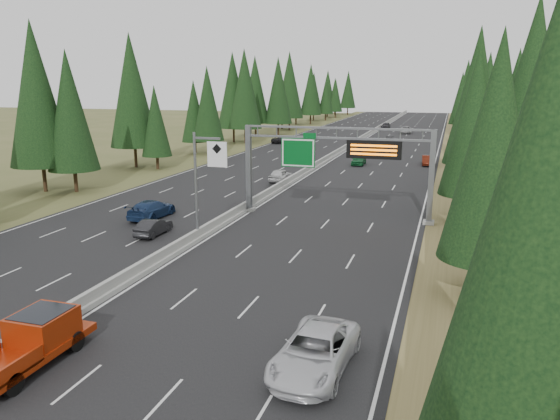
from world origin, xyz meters
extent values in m
cube|color=black|center=(0.00, 80.00, 0.04)|extent=(32.00, 260.00, 0.08)
cube|color=olive|center=(17.80, 80.00, 0.03)|extent=(3.60, 260.00, 0.06)
cube|color=#495125|center=(-17.80, 80.00, 0.03)|extent=(3.60, 260.00, 0.06)
cube|color=gray|center=(0.00, 80.00, 0.23)|extent=(0.70, 260.00, 0.30)
cube|color=gray|center=(0.00, 80.00, 0.63)|extent=(0.30, 260.00, 0.60)
cube|color=slate|center=(0.35, 35.00, 3.98)|extent=(0.45, 0.45, 7.80)
cube|color=gray|center=(0.35, 35.00, 0.23)|extent=(0.90, 0.90, 0.30)
cube|color=slate|center=(16.20, 35.00, 3.98)|extent=(0.45, 0.45, 7.80)
cube|color=gray|center=(16.20, 35.00, 0.23)|extent=(0.90, 0.90, 0.30)
cube|color=slate|center=(8.28, 35.00, 7.80)|extent=(15.85, 0.35, 0.16)
cube|color=slate|center=(8.28, 35.00, 6.96)|extent=(15.85, 0.35, 0.16)
cube|color=#054C19|center=(5.00, 34.75, 5.63)|extent=(3.00, 0.10, 2.50)
cube|color=silver|center=(5.00, 34.69, 5.63)|extent=(2.85, 0.02, 2.35)
cube|color=#054C19|center=(6.00, 34.75, 7.13)|extent=(1.10, 0.10, 0.45)
cube|color=black|center=(11.50, 34.70, 6.13)|extent=(4.50, 0.40, 1.50)
cube|color=orange|center=(11.50, 34.48, 6.48)|extent=(3.80, 0.02, 0.18)
cube|color=orange|center=(11.50, 34.48, 6.13)|extent=(3.80, 0.02, 0.18)
cube|color=orange|center=(11.50, 34.48, 5.78)|extent=(3.80, 0.02, 0.18)
cylinder|color=slate|center=(0.00, 25.00, 4.08)|extent=(0.20, 0.20, 8.00)
cube|color=gray|center=(0.00, 25.00, 0.18)|extent=(0.50, 0.50, 0.20)
cube|color=slate|center=(1.00, 25.00, 7.68)|extent=(2.00, 0.15, 0.15)
cube|color=silver|center=(1.80, 24.88, 6.58)|extent=(1.50, 0.06, 1.80)
cone|color=black|center=(19.76, 3.24, 8.39)|extent=(5.21, 5.21, 12.15)
cylinder|color=black|center=(19.71, 19.74, 1.14)|extent=(0.40, 0.40, 2.29)
cone|color=black|center=(19.71, 19.74, 8.30)|extent=(5.15, 5.15, 12.02)
cylinder|color=black|center=(23.82, 23.06, 1.21)|extent=(0.40, 0.40, 2.42)
cylinder|color=black|center=(19.30, 37.33, 1.16)|extent=(0.40, 0.40, 2.33)
cone|color=black|center=(19.30, 37.33, 8.44)|extent=(5.24, 5.24, 12.23)
cylinder|color=black|center=(23.42, 38.27, 1.47)|extent=(0.40, 0.40, 2.94)
cone|color=black|center=(23.42, 38.27, 10.64)|extent=(6.60, 6.60, 15.41)
cylinder|color=black|center=(19.80, 53.01, 1.40)|extent=(0.40, 0.40, 2.79)
cone|color=black|center=(19.80, 53.01, 10.12)|extent=(6.28, 6.28, 14.66)
cylinder|color=black|center=(23.87, 54.22, 1.21)|extent=(0.40, 0.40, 2.42)
cone|color=black|center=(23.87, 54.22, 8.78)|extent=(5.45, 5.45, 12.72)
cylinder|color=black|center=(20.37, 73.22, 1.30)|extent=(0.40, 0.40, 2.60)
cone|color=black|center=(20.37, 73.22, 9.41)|extent=(5.84, 5.84, 13.63)
cylinder|color=black|center=(23.81, 70.57, 1.26)|extent=(0.40, 0.40, 2.51)
cone|color=black|center=(23.81, 70.57, 9.10)|extent=(5.65, 5.65, 13.18)
cylinder|color=black|center=(20.48, 88.48, 1.17)|extent=(0.40, 0.40, 2.35)
cone|color=black|center=(20.48, 88.48, 8.51)|extent=(5.28, 5.28, 12.32)
cylinder|color=black|center=(23.28, 87.60, 0.96)|extent=(0.40, 0.40, 1.91)
cone|color=black|center=(23.28, 87.60, 6.93)|extent=(4.30, 4.30, 10.03)
cylinder|color=black|center=(20.67, 103.11, 1.13)|extent=(0.40, 0.40, 2.27)
cone|color=black|center=(20.67, 103.11, 8.23)|extent=(5.11, 5.11, 11.92)
cylinder|color=black|center=(23.60, 104.12, 1.38)|extent=(0.40, 0.40, 2.77)
cone|color=black|center=(23.60, 104.12, 10.03)|extent=(6.23, 6.23, 14.53)
cylinder|color=black|center=(19.06, 121.93, 1.11)|extent=(0.40, 0.40, 2.22)
cone|color=black|center=(19.06, 121.93, 8.05)|extent=(5.00, 5.00, 11.66)
cylinder|color=black|center=(24.97, 122.84, 1.08)|extent=(0.40, 0.40, 2.16)
cone|color=black|center=(24.97, 122.84, 7.82)|extent=(4.85, 4.85, 11.33)
cylinder|color=black|center=(19.37, 138.31, 1.04)|extent=(0.40, 0.40, 2.08)
cone|color=black|center=(19.37, 138.31, 7.54)|extent=(4.68, 4.68, 10.93)
cylinder|color=black|center=(23.98, 137.67, 1.31)|extent=(0.40, 0.40, 2.63)
cone|color=black|center=(23.98, 137.67, 9.53)|extent=(5.92, 5.92, 13.80)
cylinder|color=black|center=(20.69, 155.17, 1.43)|extent=(0.40, 0.40, 2.85)
cone|color=black|center=(20.69, 155.17, 10.33)|extent=(6.41, 6.41, 14.97)
cylinder|color=black|center=(23.13, 153.53, 1.26)|extent=(0.40, 0.40, 2.53)
cone|color=black|center=(23.13, 153.53, 9.16)|extent=(5.69, 5.69, 13.27)
cylinder|color=black|center=(20.08, 172.28, 1.09)|extent=(0.40, 0.40, 2.17)
cone|color=black|center=(20.08, 172.28, 7.87)|extent=(4.89, 4.89, 11.40)
cylinder|color=black|center=(23.70, 173.05, 1.30)|extent=(0.40, 0.40, 2.59)
cone|color=black|center=(23.70, 173.05, 9.40)|extent=(5.83, 5.83, 13.61)
cylinder|color=black|center=(20.83, 189.24, 1.17)|extent=(0.40, 0.40, 2.35)
cone|color=black|center=(20.83, 189.24, 8.50)|extent=(5.28, 5.28, 12.31)
cylinder|color=black|center=(23.28, 188.66, 1.22)|extent=(0.40, 0.40, 2.44)
cone|color=black|center=(23.28, 188.66, 8.85)|extent=(5.50, 5.50, 12.82)
cylinder|color=black|center=(-20.82, 38.22, 1.20)|extent=(0.40, 0.40, 2.39)
cone|color=black|center=(-20.82, 38.22, 8.67)|extent=(5.38, 5.38, 12.56)
cylinder|color=black|center=(-24.07, 37.31, 1.43)|extent=(0.40, 0.40, 2.86)
cone|color=black|center=(-24.07, 37.31, 10.38)|extent=(6.44, 6.44, 15.03)
cylinder|color=black|center=(-20.44, 54.90, 0.90)|extent=(0.40, 0.40, 1.80)
cone|color=black|center=(-20.44, 54.90, 6.51)|extent=(4.04, 4.04, 9.43)
cylinder|color=black|center=(-24.16, 55.49, 1.45)|extent=(0.40, 0.40, 2.89)
cone|color=black|center=(-24.16, 55.49, 10.49)|extent=(6.51, 6.51, 15.19)
cylinder|color=black|center=(-20.30, 71.25, 1.13)|extent=(0.40, 0.40, 2.26)
cone|color=black|center=(-20.30, 71.25, 8.20)|extent=(5.09, 5.09, 11.88)
cylinder|color=black|center=(-23.12, 72.00, 0.96)|extent=(0.40, 0.40, 1.91)
cone|color=black|center=(-23.12, 72.00, 6.94)|extent=(4.31, 4.31, 10.05)
cylinder|color=black|center=(-20.65, 88.83, 1.43)|extent=(0.40, 0.40, 2.85)
cone|color=black|center=(-20.65, 88.83, 10.34)|extent=(6.42, 6.42, 14.97)
cylinder|color=black|center=(-23.58, 90.11, 1.39)|extent=(0.40, 0.40, 2.77)
cone|color=black|center=(-23.58, 90.11, 10.05)|extent=(6.24, 6.24, 14.55)
cylinder|color=black|center=(-19.11, 105.11, 1.36)|extent=(0.40, 0.40, 2.71)
cone|color=black|center=(-19.11, 105.11, 9.83)|extent=(6.10, 6.10, 14.23)
cylinder|color=black|center=(-24.07, 104.11, 1.38)|extent=(0.40, 0.40, 2.76)
cone|color=black|center=(-24.07, 104.11, 9.99)|extent=(6.20, 6.20, 14.47)
cylinder|color=black|center=(-20.93, 119.91, 1.51)|extent=(0.40, 0.40, 3.02)
cone|color=black|center=(-20.93, 119.91, 10.94)|extent=(6.79, 6.79, 15.84)
cylinder|color=black|center=(-23.87, 123.22, 0.93)|extent=(0.40, 0.40, 1.87)
cone|color=black|center=(-23.87, 123.22, 6.77)|extent=(4.20, 4.20, 9.80)
cylinder|color=black|center=(-20.69, 140.07, 1.32)|extent=(0.40, 0.40, 2.64)
cone|color=black|center=(-20.69, 140.07, 9.57)|extent=(5.94, 5.94, 13.86)
cylinder|color=black|center=(-24.44, 138.31, 0.88)|extent=(0.40, 0.40, 1.76)
cone|color=black|center=(-24.44, 138.31, 6.40)|extent=(3.97, 3.97, 9.27)
cylinder|color=black|center=(-20.14, 156.78, 1.04)|extent=(0.40, 0.40, 2.08)
cone|color=black|center=(-20.14, 156.78, 7.53)|extent=(4.67, 4.67, 10.91)
cylinder|color=black|center=(-23.54, 154.93, 1.16)|extent=(0.40, 0.40, 2.33)
cone|color=black|center=(-23.54, 154.93, 8.44)|extent=(5.24, 5.24, 12.23)
cylinder|color=black|center=(-19.84, 170.11, 1.00)|extent=(0.40, 0.40, 2.01)
cone|color=black|center=(-19.84, 170.11, 7.28)|extent=(4.52, 4.52, 10.54)
cylinder|color=black|center=(-23.27, 173.19, 1.25)|extent=(0.40, 0.40, 2.50)
cone|color=black|center=(-23.27, 173.19, 9.06)|extent=(5.62, 5.62, 13.12)
cylinder|color=black|center=(-19.02, 187.77, 1.25)|extent=(0.40, 0.40, 2.49)
cone|color=black|center=(-19.02, 187.77, 9.04)|extent=(5.61, 5.61, 13.09)
cylinder|color=black|center=(-24.11, 189.33, 1.05)|extent=(0.40, 0.40, 2.11)
cone|color=black|center=(-24.11, 189.33, 7.64)|extent=(4.74, 4.74, 11.06)
imported|color=silver|center=(12.84, 9.29, 0.90)|extent=(3.06, 6.04, 1.64)
cylinder|color=black|center=(2.44, 4.12, 0.52)|extent=(0.33, 0.89, 0.89)
cylinder|color=black|center=(0.56, 7.77, 0.52)|extent=(0.33, 0.89, 0.89)
cylinder|color=black|center=(2.44, 7.77, 0.52)|extent=(0.33, 0.89, 0.89)
cube|color=#952509|center=(1.50, 6.00, 0.69)|extent=(2.21, 6.20, 0.33)
cube|color=#952509|center=(1.50, 7.00, 1.46)|extent=(2.10, 2.44, 1.22)
cube|color=black|center=(1.50, 7.00, 1.80)|extent=(1.88, 2.10, 0.61)
cube|color=#952509|center=(2.55, 4.34, 1.08)|extent=(0.11, 2.66, 0.66)
imported|color=#135628|center=(5.17, 66.45, 0.81)|extent=(1.72, 4.26, 1.45)
imported|color=#4F170B|center=(14.50, 68.94, 0.76)|extent=(1.74, 4.24, 1.37)
imported|color=black|center=(6.27, 94.29, 0.75)|extent=(2.02, 4.66, 1.34)
imported|color=#B5B5B5|center=(7.41, 118.67, 0.86)|extent=(2.98, 5.77, 1.56)
imported|color=black|center=(1.50, 129.89, 0.88)|extent=(2.17, 4.79, 1.60)
imported|color=black|center=(-3.86, 25.26, 0.71)|extent=(1.38, 3.86, 1.27)
imported|color=navy|center=(-6.79, 30.00, 0.87)|extent=(2.29, 5.47, 1.58)
imported|color=silver|center=(-1.50, 50.48, 0.83)|extent=(2.05, 4.52, 1.50)
imported|color=black|center=(-14.03, 90.51, 0.74)|extent=(2.64, 4.96, 1.33)
camera|label=1|loc=(17.54, -10.43, 11.56)|focal=35.00mm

